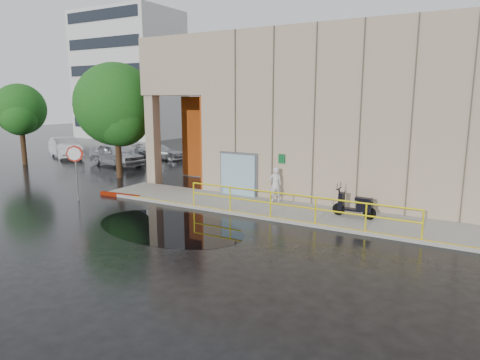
{
  "coord_description": "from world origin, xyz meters",
  "views": [
    {
      "loc": [
        10.54,
        -11.95,
        4.85
      ],
      "look_at": [
        1.97,
        3.0,
        1.54
      ],
      "focal_mm": 32.0,
      "sensor_mm": 36.0,
      "label": 1
    }
  ],
  "objects_px": {
    "car_b": "(65,147)",
    "person": "(275,185)",
    "red_curb": "(120,195)",
    "car_a": "(116,154)",
    "car_c": "(159,152)",
    "tree_near": "(117,108)",
    "stop_sign": "(75,161)",
    "scooter": "(355,198)",
    "tree_far": "(20,111)"
  },
  "relations": [
    {
      "from": "red_curb",
      "to": "car_b",
      "type": "xyz_separation_m",
      "value": [
        -14.6,
        8.37,
        0.73
      ]
    },
    {
      "from": "car_b",
      "to": "person",
      "type": "bearing_deg",
      "value": -79.56
    },
    {
      "from": "tree_far",
      "to": "stop_sign",
      "type": "bearing_deg",
      "value": -24.3
    },
    {
      "from": "car_c",
      "to": "stop_sign",
      "type": "bearing_deg",
      "value": -171.03
    },
    {
      "from": "tree_near",
      "to": "tree_far",
      "type": "height_order",
      "value": "tree_near"
    },
    {
      "from": "scooter",
      "to": "red_curb",
      "type": "relative_size",
      "value": 0.73
    },
    {
      "from": "scooter",
      "to": "car_a",
      "type": "relative_size",
      "value": 0.36
    },
    {
      "from": "car_a",
      "to": "tree_far",
      "type": "distance_m",
      "value": 7.59
    },
    {
      "from": "scooter",
      "to": "tree_far",
      "type": "distance_m",
      "value": 25.44
    },
    {
      "from": "person",
      "to": "stop_sign",
      "type": "bearing_deg",
      "value": -11.51
    },
    {
      "from": "person",
      "to": "red_curb",
      "type": "xyz_separation_m",
      "value": [
        -7.41,
        -2.4,
        -0.86
      ]
    },
    {
      "from": "car_b",
      "to": "car_c",
      "type": "height_order",
      "value": "car_b"
    },
    {
      "from": "stop_sign",
      "to": "car_b",
      "type": "xyz_separation_m",
      "value": [
        -13.42,
        9.94,
        -1.12
      ]
    },
    {
      "from": "tree_near",
      "to": "stop_sign",
      "type": "bearing_deg",
      "value": -64.5
    },
    {
      "from": "person",
      "to": "car_b",
      "type": "distance_m",
      "value": 22.81
    },
    {
      "from": "stop_sign",
      "to": "tree_far",
      "type": "distance_m",
      "value": 14.04
    },
    {
      "from": "scooter",
      "to": "stop_sign",
      "type": "bearing_deg",
      "value": -163.53
    },
    {
      "from": "car_c",
      "to": "tree_far",
      "type": "relative_size",
      "value": 0.7
    },
    {
      "from": "person",
      "to": "scooter",
      "type": "xyz_separation_m",
      "value": [
        3.87,
        -0.82,
        -0.03
      ]
    },
    {
      "from": "person",
      "to": "car_b",
      "type": "height_order",
      "value": "person"
    },
    {
      "from": "stop_sign",
      "to": "tree_near",
      "type": "height_order",
      "value": "tree_near"
    },
    {
      "from": "scooter",
      "to": "red_curb",
      "type": "height_order",
      "value": "scooter"
    },
    {
      "from": "stop_sign",
      "to": "tree_near",
      "type": "bearing_deg",
      "value": 100.07
    },
    {
      "from": "scooter",
      "to": "tree_near",
      "type": "relative_size",
      "value": 0.25
    },
    {
      "from": "red_curb",
      "to": "car_b",
      "type": "distance_m",
      "value": 16.85
    },
    {
      "from": "tree_near",
      "to": "tree_far",
      "type": "bearing_deg",
      "value": 177.77
    },
    {
      "from": "red_curb",
      "to": "car_c",
      "type": "xyz_separation_m",
      "value": [
        -7.06,
        11.3,
        0.51
      ]
    },
    {
      "from": "car_b",
      "to": "tree_far",
      "type": "xyz_separation_m",
      "value": [
        0.75,
        -4.22,
        3.08
      ]
    },
    {
      "from": "scooter",
      "to": "tree_near",
      "type": "distance_m",
      "value": 15.53
    },
    {
      "from": "stop_sign",
      "to": "car_b",
      "type": "height_order",
      "value": "stop_sign"
    },
    {
      "from": "car_b",
      "to": "tree_far",
      "type": "relative_size",
      "value": 0.84
    },
    {
      "from": "person",
      "to": "scooter",
      "type": "relative_size",
      "value": 0.91
    },
    {
      "from": "stop_sign",
      "to": "car_a",
      "type": "relative_size",
      "value": 0.55
    },
    {
      "from": "red_curb",
      "to": "car_b",
      "type": "height_order",
      "value": "car_b"
    },
    {
      "from": "scooter",
      "to": "car_a",
      "type": "distance_m",
      "value": 19.77
    },
    {
      "from": "red_curb",
      "to": "car_a",
      "type": "relative_size",
      "value": 0.5
    },
    {
      "from": "red_curb",
      "to": "tree_near",
      "type": "height_order",
      "value": "tree_near"
    },
    {
      "from": "scooter",
      "to": "tree_far",
      "type": "relative_size",
      "value": 0.3
    },
    {
      "from": "tree_far",
      "to": "car_a",
      "type": "bearing_deg",
      "value": 26.66
    },
    {
      "from": "tree_near",
      "to": "car_b",
      "type": "bearing_deg",
      "value": 157.04
    },
    {
      "from": "red_curb",
      "to": "car_b",
      "type": "relative_size",
      "value": 0.48
    },
    {
      "from": "stop_sign",
      "to": "car_c",
      "type": "bearing_deg",
      "value": 99.13
    },
    {
      "from": "person",
      "to": "tree_far",
      "type": "bearing_deg",
      "value": -41.01
    },
    {
      "from": "stop_sign",
      "to": "tree_near",
      "type": "xyz_separation_m",
      "value": [
        -2.54,
        5.33,
        2.35
      ]
    },
    {
      "from": "stop_sign",
      "to": "tree_far",
      "type": "height_order",
      "value": "tree_far"
    },
    {
      "from": "car_a",
      "to": "car_c",
      "type": "distance_m",
      "value": 4.08
    },
    {
      "from": "car_a",
      "to": "car_b",
      "type": "bearing_deg",
      "value": 90.78
    },
    {
      "from": "red_curb",
      "to": "car_a",
      "type": "distance_m",
      "value": 10.57
    },
    {
      "from": "scooter",
      "to": "car_b",
      "type": "relative_size",
      "value": 0.36
    },
    {
      "from": "person",
      "to": "stop_sign",
      "type": "relative_size",
      "value": 0.6
    }
  ]
}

